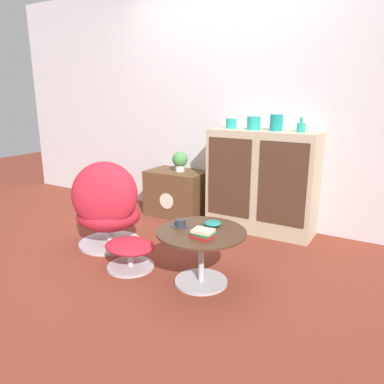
{
  "coord_description": "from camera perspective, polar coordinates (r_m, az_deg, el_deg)",
  "views": [
    {
      "loc": [
        1.77,
        -2.41,
        1.42
      ],
      "look_at": [
        0.13,
        0.36,
        0.55
      ],
      "focal_mm": 35.0,
      "sensor_mm": 36.0,
      "label": 1
    }
  ],
  "objects": [
    {
      "name": "ground_plane",
      "position": [
        3.31,
        -5.25,
        -10.35
      ],
      "size": [
        12.0,
        12.0,
        0.0
      ],
      "primitive_type": "plane",
      "color": "brown"
    },
    {
      "name": "wall_back",
      "position": [
        4.2,
        5.83,
        13.39
      ],
      "size": [
        6.4,
        0.06,
        2.6
      ],
      "color": "silver",
      "rests_on": "ground_plane"
    },
    {
      "name": "sideboard",
      "position": [
        3.9,
        10.59,
        1.57
      ],
      "size": [
        1.1,
        0.42,
        1.05
      ],
      "color": "tan",
      "rests_on": "ground_plane"
    },
    {
      "name": "tv_console",
      "position": [
        4.4,
        -2.27,
        -0.15
      ],
      "size": [
        0.68,
        0.45,
        0.53
      ],
      "color": "brown",
      "rests_on": "ground_plane"
    },
    {
      "name": "egg_chair",
      "position": [
        3.54,
        -12.86,
        -2.24
      ],
      "size": [
        0.79,
        0.78,
        0.84
      ],
      "color": "#B7B7BC",
      "rests_on": "ground_plane"
    },
    {
      "name": "ottoman",
      "position": [
        3.15,
        -9.44,
        -8.68
      ],
      "size": [
        0.43,
        0.39,
        0.24
      ],
      "color": "#B7B7BC",
      "rests_on": "ground_plane"
    },
    {
      "name": "coffee_table",
      "position": [
        2.83,
        1.42,
        -8.41
      ],
      "size": [
        0.67,
        0.67,
        0.42
      ],
      "color": "#B7B7BC",
      "rests_on": "ground_plane"
    },
    {
      "name": "vase_leftmost",
      "position": [
        3.95,
        5.99,
        10.35
      ],
      "size": [
        0.11,
        0.11,
        0.1
      ],
      "color": "teal",
      "rests_on": "sideboard"
    },
    {
      "name": "vase_inner_left",
      "position": [
        3.85,
        9.39,
        10.33
      ],
      "size": [
        0.14,
        0.14,
        0.13
      ],
      "color": "teal",
      "rests_on": "sideboard"
    },
    {
      "name": "vase_inner_right",
      "position": [
        3.77,
        12.74,
        10.28
      ],
      "size": [
        0.12,
        0.12,
        0.16
      ],
      "color": "teal",
      "rests_on": "sideboard"
    },
    {
      "name": "vase_rightmost",
      "position": [
        3.71,
        16.29,
        9.48
      ],
      "size": [
        0.08,
        0.08,
        0.14
      ],
      "color": "teal",
      "rests_on": "sideboard"
    },
    {
      "name": "potted_plant",
      "position": [
        4.29,
        -1.85,
        4.83
      ],
      "size": [
        0.18,
        0.18,
        0.23
      ],
      "color": "silver",
      "rests_on": "tv_console"
    },
    {
      "name": "teacup",
      "position": [
        2.86,
        -1.78,
        -4.82
      ],
      "size": [
        0.13,
        0.13,
        0.06
      ],
      "color": "#2D2D33",
      "rests_on": "coffee_table"
    },
    {
      "name": "book_stack",
      "position": [
        2.64,
        1.62,
        -6.34
      ],
      "size": [
        0.16,
        0.14,
        0.06
      ],
      "color": "red",
      "rests_on": "coffee_table"
    },
    {
      "name": "bowl",
      "position": [
        2.89,
        3.19,
        -4.73
      ],
      "size": [
        0.14,
        0.14,
        0.04
      ],
      "color": "#1E7A70",
      "rests_on": "coffee_table"
    }
  ]
}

